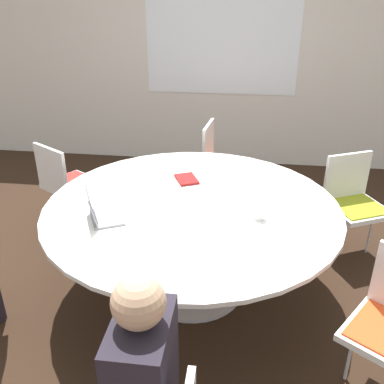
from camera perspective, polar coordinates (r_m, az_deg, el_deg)
The scene contains 11 objects.
ground_plane at distance 3.41m, azimuth -0.00°, elevation -12.61°, with size 16.00×16.00×0.00m, color black.
wall_back at distance 5.38m, azimuth 4.00°, elevation 17.76°, with size 8.00×0.07×2.70m.
conference_table at distance 3.06m, azimuth -0.00°, elevation -3.57°, with size 2.08×2.08×0.73m.
chair_3 at distance 3.79m, azimuth 20.75°, elevation -0.72°, with size 0.58×0.57×0.88m.
chair_4 at distance 4.38m, azimuth 3.78°, elevation 4.60°, with size 0.47×0.49×0.88m.
chair_5 at distance 4.04m, azimuth -16.51°, elevation 1.58°, with size 0.60×0.59×0.88m.
person_1 at distance 1.86m, azimuth -6.92°, elevation -23.88°, with size 0.26×0.36×1.23m.
laptop at distance 2.87m, azimuth -12.19°, elevation -2.55°, with size 0.32×0.35×0.21m.
spiral_notebook at distance 3.38m, azimuth -0.73°, elevation 1.73°, with size 0.22×0.25×0.02m.
coffee_cup at distance 2.85m, azimuth 9.01°, elevation -2.66°, with size 0.08×0.08×0.10m.
handbag at distance 4.30m, azimuth 15.94°, elevation -2.61°, with size 0.36×0.16×0.28m.
Camera 1 is at (0.35, -2.63, 2.14)m, focal length 40.00 mm.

